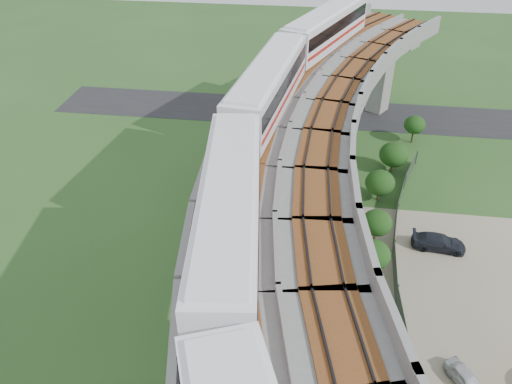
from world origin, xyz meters
The scene contains 15 objects.
ground centered at (0.00, 0.00, 0.00)m, with size 160.00×160.00×0.00m, color #2B5220.
dirt_lot centered at (14.00, -2.00, 0.02)m, with size 18.00×26.00×0.04m, color gray.
asphalt_road centered at (0.00, 30.00, 0.01)m, with size 60.00×8.00×0.03m, color #232326.
viaduct centered at (3.84, 0.00, 9.05)m, with size 19.58×73.98×11.40m.
metro_train centered at (0.35, -0.59, 12.31)m, with size 10.99×61.34×3.64m.
fence centered at (9.75, 0.00, 0.75)m, with size 3.87×38.73×1.50m.
tree_0 centered at (12.39, 23.91, 2.14)m, with size 2.27×2.27×3.11m.
tree_1 centered at (9.65, 17.53, 1.92)m, with size 2.81×2.81×3.11m.
tree_2 centered at (7.99, 12.37, 1.84)m, with size 2.65×2.65×2.96m.
tree_3 centered at (7.27, 5.96, 2.20)m, with size 2.40×2.40×3.22m.
tree_4 centered at (6.76, 2.02, 2.27)m, with size 2.51×2.51×3.34m.
tree_5 centered at (6.39, -3.99, 2.56)m, with size 2.87×2.87×3.79m.
tree_6 centered at (7.78, -7.86, 2.05)m, with size 2.13×2.13×2.97m.
car_white centered at (11.92, -6.45, 0.55)m, with size 1.21×3.02×1.03m, color silver.
car_dark centered at (12.33, 6.11, 0.65)m, with size 1.71×4.20×1.22m, color black.
Camera 1 is at (2.00, -26.01, 26.38)m, focal length 35.00 mm.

